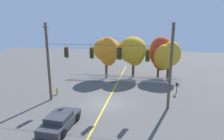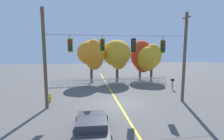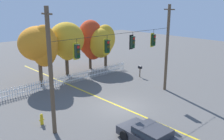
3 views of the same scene
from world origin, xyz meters
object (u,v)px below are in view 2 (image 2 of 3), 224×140
at_px(traffic_signal_eastbound_side, 163,46).
at_px(autumn_maple_far_west, 150,57).
at_px(autumn_oak_far_east, 142,56).
at_px(autumn_maple_mid, 117,54).
at_px(traffic_signal_southbound_primary, 134,45).
at_px(traffic_signal_westbound_side, 102,45).
at_px(autumn_maple_near_fence, 92,54).
at_px(traffic_signal_northbound_secondary, 70,45).
at_px(fire_hydrant, 50,98).
at_px(roadside_mailbox, 172,80).
at_px(parked_car, 92,126).

distance_m(traffic_signal_eastbound_side, autumn_maple_far_west, 10.31).
bearing_deg(autumn_oak_far_east, autumn_maple_mid, -170.21).
height_order(autumn_maple_mid, autumn_maple_far_west, autumn_maple_mid).
height_order(traffic_signal_southbound_primary, autumn_maple_mid, autumn_maple_mid).
height_order(traffic_signal_westbound_side, autumn_maple_near_fence, autumn_maple_near_fence).
bearing_deg(autumn_maple_mid, traffic_signal_northbound_secondary, -119.41).
height_order(traffic_signal_northbound_secondary, traffic_signal_southbound_primary, same).
bearing_deg(traffic_signal_eastbound_side, fire_hydrant, 171.01).
relative_size(traffic_signal_northbound_secondary, autumn_maple_far_west, 0.25).
relative_size(traffic_signal_northbound_secondary, traffic_signal_southbound_primary, 1.01).
bearing_deg(autumn_maple_near_fence, autumn_maple_mid, 14.71).
relative_size(autumn_oak_far_east, fire_hydrant, 7.59).
bearing_deg(roadside_mailbox, fire_hydrant, -168.39).
bearing_deg(traffic_signal_eastbound_side, roadside_mailbox, 51.42).
bearing_deg(autumn_maple_far_west, autumn_maple_mid, 173.43).
distance_m(traffic_signal_eastbound_side, parked_car, 9.33).
bearing_deg(autumn_oak_far_east, traffic_signal_northbound_secondary, -131.81).
relative_size(traffic_signal_southbound_primary, fire_hydrant, 1.72).
bearing_deg(traffic_signal_northbound_secondary, parked_car, -74.15).
relative_size(autumn_maple_far_west, roadside_mailbox, 4.25).
xyz_separation_m(traffic_signal_southbound_primary, roadside_mailbox, (6.09, 4.33, -4.06)).
height_order(autumn_maple_far_west, parked_car, autumn_maple_far_west).
bearing_deg(fire_hydrant, traffic_signal_eastbound_side, -8.99).
bearing_deg(autumn_maple_far_west, traffic_signal_southbound_primary, -118.73).
distance_m(autumn_maple_near_fence, roadside_mailbox, 10.94).
xyz_separation_m(autumn_maple_mid, roadside_mailbox, (5.51, -6.05, -2.89)).
xyz_separation_m(traffic_signal_southbound_primary, fire_hydrant, (-7.33, 1.58, -4.72)).
height_order(autumn_maple_near_fence, fire_hydrant, autumn_maple_near_fence).
distance_m(autumn_oak_far_east, autumn_maple_far_west, 1.46).
distance_m(autumn_oak_far_east, roadside_mailbox, 7.35).
distance_m(autumn_maple_mid, parked_car, 16.43).
bearing_deg(autumn_maple_mid, traffic_signal_southbound_primary, -93.20).
bearing_deg(traffic_signal_westbound_side, autumn_oak_far_east, 56.57).
xyz_separation_m(traffic_signal_westbound_side, roadside_mailbox, (8.76, 4.33, -4.05)).
distance_m(autumn_maple_far_west, fire_hydrant, 15.47).
bearing_deg(autumn_maple_near_fence, fire_hydrant, -118.30).
bearing_deg(autumn_maple_near_fence, parked_car, -92.80).
distance_m(traffic_signal_southbound_primary, parked_car, 7.80).
relative_size(traffic_signal_westbound_side, autumn_oak_far_east, 0.23).
distance_m(traffic_signal_northbound_secondary, autumn_oak_far_east, 14.94).
xyz_separation_m(traffic_signal_westbound_side, autumn_maple_far_west, (8.06, 9.82, -1.62)).
bearing_deg(traffic_signal_eastbound_side, traffic_signal_southbound_primary, -179.99).
relative_size(traffic_signal_southbound_primary, autumn_maple_mid, 0.23).
xyz_separation_m(traffic_signal_northbound_secondary, traffic_signal_westbound_side, (2.59, 0.00, 0.01)).
distance_m(autumn_maple_near_fence, fire_hydrant, 9.64).
bearing_deg(autumn_oak_far_east, traffic_signal_southbound_primary, -112.72).
bearing_deg(parked_car, autumn_maple_near_fence, 87.20).
xyz_separation_m(traffic_signal_westbound_side, parked_car, (-1.15, -5.10, -4.49)).
bearing_deg(roadside_mailbox, autumn_maple_mid, 132.34).
distance_m(autumn_oak_far_east, fire_hydrant, 15.61).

